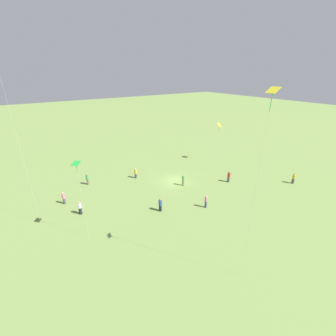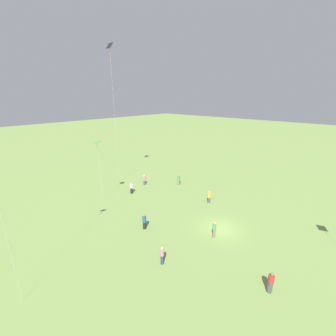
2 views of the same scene
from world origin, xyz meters
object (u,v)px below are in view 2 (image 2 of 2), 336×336
Objects in this scene: person_6 at (162,255)px; person_8 at (144,180)px; person_0 at (214,230)px; person_1 at (179,180)px; person_4 at (270,283)px; person_2 at (144,222)px; person_7 at (131,188)px; person_3 at (209,197)px; kite_3 at (97,145)px; kite_1 at (110,55)px.

person_6 is 18.86m from person_8.
person_6 is (1.32, 6.47, -0.03)m from person_0.
person_4 is (-18.88, 11.85, -0.01)m from person_1.
person_8 is at bearing 96.66° from person_0.
person_2 is at bearing 87.51° from person_8.
person_6 is at bearing -154.91° from person_7.
person_1 is 22.29m from person_4.
person_3 is 1.01× the size of person_7.
kite_3 is at bearing 125.93° from person_0.
person_8 is at bearing -14.11° from person_1.
kite_1 is (19.63, -2.18, 18.79)m from person_0.
person_7 is at bearing -37.14° from person_4.
person_0 reaches higher than person_4.
person_2 is at bearing -22.97° from person_4.
person_6 is 1.00× the size of person_8.
kite_3 is at bearing -31.94° from person_2.
person_7 is (13.90, -7.72, -0.05)m from person_6.
kite_3 is (-0.74, 8.39, 7.29)m from person_8.
kite_1 reaches higher than person_1.
person_2 is at bearing 57.51° from person_1.
kite_1 reaches higher than person_2.
person_1 is at bearing -176.90° from person_3.
person_4 is (-13.40, -0.68, -0.01)m from person_2.
kite_1 is at bearing 54.55° from person_6.
person_4 is at bearing 110.16° from person_8.
person_1 reaches higher than person_6.
person_4 reaches higher than person_8.
kite_1 reaches higher than person_3.
person_1 reaches higher than person_4.
person_1 is at bearing 25.20° from person_6.
kite_3 is at bearing 17.83° from person_1.
person_1 reaches higher than person_7.
person_1 is 1.01× the size of person_8.
kite_3 is (-4.00, 5.68, -11.55)m from kite_1.
person_6 reaches higher than person_4.
kite_3 is at bearing 68.12° from person_6.
person_1 is at bearing -58.49° from person_7.
person_4 is 32.88m from kite_1.
person_0 is 1.04× the size of person_6.
kite_3 reaches higher than person_0.
kite_3 is (0.41, 4.76, 7.33)m from person_7.
person_2 is at bearing 18.43° from kite_1.
person_0 is at bearing -50.65° from person_4.
person_3 is at bearing 107.48° from person_1.
kite_1 is at bearing 106.96° from person_0.
kite_1 is (13.00, -5.98, 18.85)m from person_2.
person_3 is at bearing 136.88° from kite_3.
person_0 is 17.08m from person_8.
person_0 is 7.64m from person_2.
kite_3 is (14.31, -2.97, 7.28)m from person_6.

